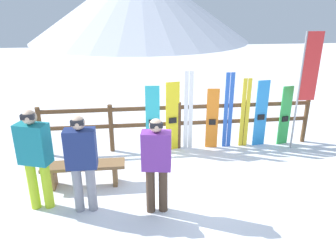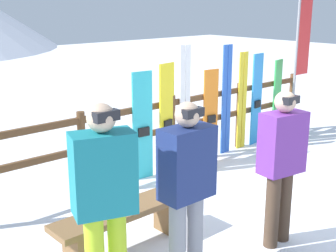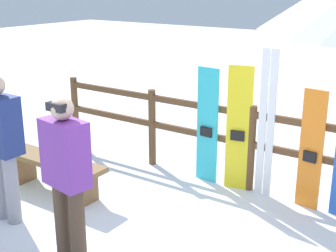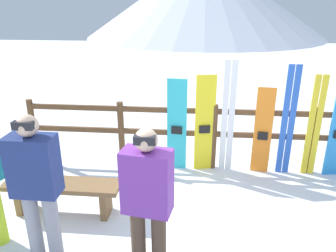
# 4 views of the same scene
# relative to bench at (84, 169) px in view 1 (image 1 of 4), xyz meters

# --- Properties ---
(ground_plane) EXTENTS (40.00, 40.00, 0.00)m
(ground_plane) POSITION_rel_bench_xyz_m (1.92, -0.46, -0.33)
(ground_plane) COLOR white
(mountain_backdrop) EXTENTS (18.00, 18.00, 6.00)m
(mountain_backdrop) POSITION_rel_bench_xyz_m (1.92, 23.41, 2.67)
(mountain_backdrop) COLOR silver
(mountain_backdrop) RESTS_ON ground
(fence) EXTENTS (6.04, 0.10, 1.07)m
(fence) POSITION_rel_bench_xyz_m (1.92, 1.41, 0.32)
(fence) COLOR brown
(fence) RESTS_ON ground
(bench) EXTENTS (1.45, 0.36, 0.43)m
(bench) POSITION_rel_bench_xyz_m (0.00, 0.00, 0.00)
(bench) COLOR brown
(bench) RESTS_ON ground
(person_purple) EXTENTS (0.47, 0.31, 1.55)m
(person_purple) POSITION_rel_bench_xyz_m (1.23, -0.92, 0.57)
(person_purple) COLOR #4C3828
(person_purple) RESTS_ON ground
(person_navy) EXTENTS (0.46, 0.25, 1.59)m
(person_navy) POSITION_rel_bench_xyz_m (0.11, -0.77, 0.58)
(person_navy) COLOR gray
(person_navy) RESTS_ON ground
(person_teal) EXTENTS (0.53, 0.40, 1.65)m
(person_teal) POSITION_rel_bench_xyz_m (-0.60, -0.61, 0.62)
(person_teal) COLOR #B7D826
(person_teal) RESTS_ON ground
(snowboard_cyan) EXTENTS (0.31, 0.08, 1.47)m
(snowboard_cyan) POSITION_rel_bench_xyz_m (1.34, 1.36, 0.41)
(snowboard_cyan) COLOR #2DBFCC
(snowboard_cyan) RESTS_ON ground
(snowboard_yellow) EXTENTS (0.31, 0.10, 1.54)m
(snowboard_yellow) POSITION_rel_bench_xyz_m (1.77, 1.36, 0.44)
(snowboard_yellow) COLOR yellow
(snowboard_yellow) RESTS_ON ground
(ski_pair_white) EXTENTS (0.19, 0.02, 1.76)m
(ski_pair_white) POSITION_rel_bench_xyz_m (2.12, 1.36, 0.56)
(ski_pair_white) COLOR white
(ski_pair_white) RESTS_ON ground
(snowboard_orange) EXTENTS (0.27, 0.08, 1.37)m
(snowboard_orange) POSITION_rel_bench_xyz_m (2.66, 1.36, 0.36)
(snowboard_orange) COLOR orange
(snowboard_orange) RESTS_ON ground
(ski_pair_blue) EXTENTS (0.19, 0.02, 1.71)m
(ski_pair_blue) POSITION_rel_bench_xyz_m (3.01, 1.36, 0.53)
(ski_pair_blue) COLOR blue
(ski_pair_blue) RESTS_ON ground
(ski_pair_yellow) EXTENTS (0.19, 0.02, 1.58)m
(ski_pair_yellow) POSITION_rel_bench_xyz_m (3.40, 1.36, 0.46)
(ski_pair_yellow) COLOR yellow
(ski_pair_yellow) RESTS_ON ground
(snowboard_blue) EXTENTS (0.29, 0.08, 1.52)m
(snowboard_blue) POSITION_rel_bench_xyz_m (3.78, 1.36, 0.43)
(snowboard_blue) COLOR #288CE0
(snowboard_blue) RESTS_ON ground
(snowboard_green) EXTENTS (0.27, 0.09, 1.38)m
(snowboard_green) POSITION_rel_bench_xyz_m (4.35, 1.36, 0.36)
(snowboard_green) COLOR green
(snowboard_green) RESTS_ON ground
(rental_flag) EXTENTS (0.40, 0.04, 2.56)m
(rental_flag) POSITION_rel_bench_xyz_m (4.56, 1.09, 1.29)
(rental_flag) COLOR #99999E
(rental_flag) RESTS_ON ground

